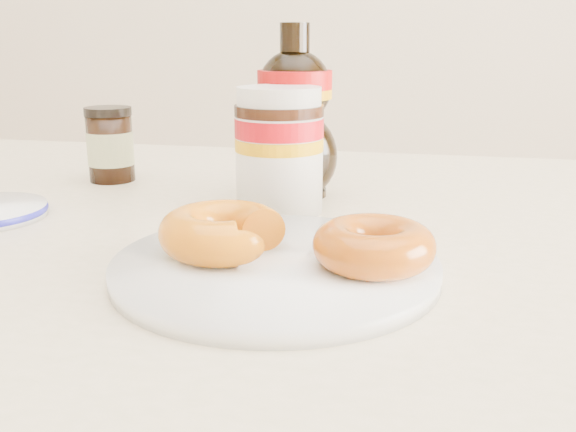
% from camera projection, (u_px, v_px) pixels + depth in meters
% --- Properties ---
extents(dining_table, '(1.40, 0.90, 0.75)m').
position_uv_depth(dining_table, '(295.00, 305.00, 0.66)').
color(dining_table, beige).
rests_on(dining_table, ground).
extents(plate, '(0.26, 0.26, 0.01)m').
position_uv_depth(plate, '(275.00, 266.00, 0.51)').
color(plate, white).
rests_on(plate, dining_table).
extents(donut_bitten, '(0.14, 0.14, 0.04)m').
position_uv_depth(donut_bitten, '(223.00, 232.00, 0.52)').
color(donut_bitten, '#C6680B').
rests_on(donut_bitten, plate).
extents(donut_whole, '(0.10, 0.10, 0.03)m').
position_uv_depth(donut_whole, '(374.00, 245.00, 0.49)').
color(donut_whole, '#A4490A').
rests_on(donut_whole, plate).
extents(nutella_jar, '(0.09, 0.09, 0.13)m').
position_uv_depth(nutella_jar, '(279.00, 145.00, 0.68)').
color(nutella_jar, white).
rests_on(nutella_jar, dining_table).
extents(syrup_bottle, '(0.12, 0.11, 0.20)m').
position_uv_depth(syrup_bottle, '(295.00, 112.00, 0.75)').
color(syrup_bottle, black).
rests_on(syrup_bottle, dining_table).
extents(dark_jar, '(0.06, 0.06, 0.10)m').
position_uv_depth(dark_jar, '(110.00, 145.00, 0.84)').
color(dark_jar, black).
rests_on(dark_jar, dining_table).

